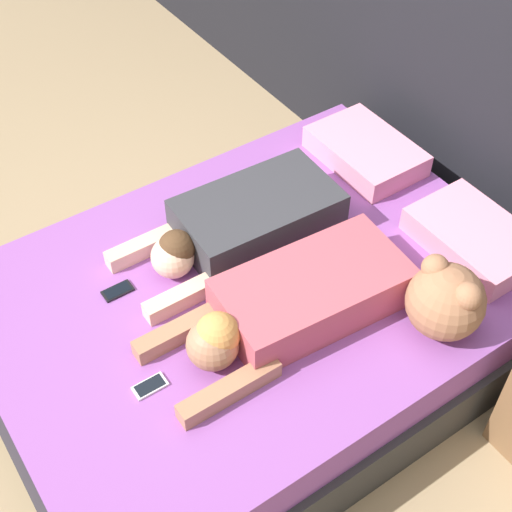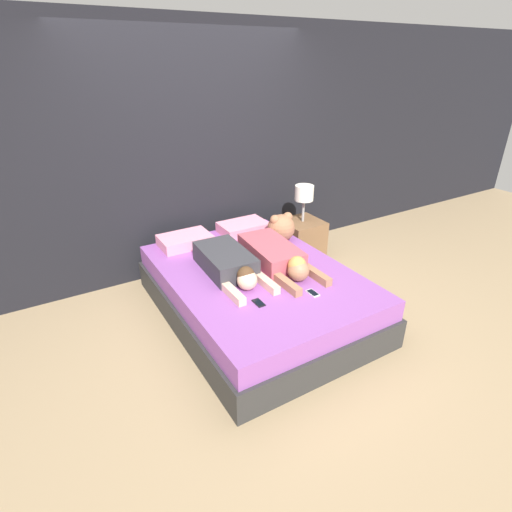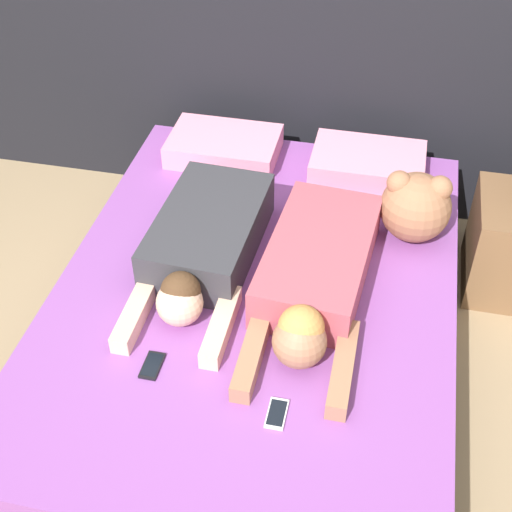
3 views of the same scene
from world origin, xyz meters
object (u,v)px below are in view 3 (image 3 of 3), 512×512
object	(u,v)px
person_right	(315,277)
cell_phone_right	(277,414)
plush_toy	(416,206)
person_left	(204,245)
pillow_head_left	(224,146)
bed	(256,326)
pillow_head_right	(368,164)
cell_phone_left	(152,365)

from	to	relation	value
person_right	cell_phone_right	xyz separation A→B (m)	(-0.03, -0.58, -0.08)
cell_phone_right	plush_toy	size ratio (longest dim) A/B	0.39
person_left	plush_toy	xyz separation A→B (m)	(0.80, 0.36, 0.06)
pillow_head_left	plush_toy	world-z (taller)	plush_toy
bed	cell_phone_right	bearing A→B (deg)	-71.31
pillow_head_right	person_left	bearing A→B (deg)	-126.73
cell_phone_left	cell_phone_right	size ratio (longest dim) A/B	1.00
cell_phone_left	cell_phone_right	bearing A→B (deg)	-12.90
pillow_head_left	cell_phone_left	world-z (taller)	pillow_head_left
bed	pillow_head_left	size ratio (longest dim) A/B	4.21
person_right	cell_phone_left	world-z (taller)	person_right
pillow_head_left	person_left	xyz separation A→B (m)	(0.11, -0.77, 0.04)
pillow_head_right	cell_phone_left	bearing A→B (deg)	-114.52
person_left	cell_phone_right	xyz separation A→B (m)	(0.43, -0.67, -0.09)
bed	person_left	world-z (taller)	person_left
bed	person_right	xyz separation A→B (m)	(0.23, -0.00, 0.32)
bed	pillow_head_left	xyz separation A→B (m)	(-0.35, 0.86, 0.29)
pillow_head_left	plush_toy	size ratio (longest dim) A/B	1.69
bed	pillow_head_right	bearing A→B (deg)	68.01
pillow_head_left	plush_toy	bearing A→B (deg)	-24.34
pillow_head_right	plush_toy	distance (m)	0.48
pillow_head_left	cell_phone_right	world-z (taller)	pillow_head_left
cell_phone_right	pillow_head_left	bearing A→B (deg)	110.66
pillow_head_right	person_left	xyz separation A→B (m)	(-0.58, -0.77, 0.04)
bed	person_left	bearing A→B (deg)	160.12
person_right	cell_phone_left	xyz separation A→B (m)	(-0.49, -0.48, -0.08)
pillow_head_right	person_left	size ratio (longest dim) A/B	0.54
pillow_head_right	plush_toy	bearing A→B (deg)	-61.35
cell_phone_right	bed	bearing A→B (deg)	108.69
pillow_head_left	cell_phone_right	bearing A→B (deg)	-69.34
cell_phone_right	cell_phone_left	bearing A→B (deg)	167.10
person_left	person_right	xyz separation A→B (m)	(0.46, -0.09, -0.00)
pillow_head_right	cell_phone_right	bearing A→B (deg)	-95.85
person_left	person_right	bearing A→B (deg)	-10.77
pillow_head_left	bed	bearing A→B (deg)	-68.01
pillow_head_right	person_right	world-z (taller)	person_right
person_right	cell_phone_right	distance (m)	0.59
person_left	cell_phone_left	distance (m)	0.57
bed	person_left	distance (m)	0.41
bed	person_left	xyz separation A→B (m)	(-0.23, 0.08, 0.33)
person_left	cell_phone_left	size ratio (longest dim) A/B	7.97
person_left	pillow_head_left	bearing A→B (deg)	98.45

